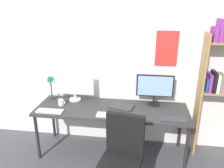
% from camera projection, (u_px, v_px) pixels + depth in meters
% --- Properties ---
extents(wall_back, '(4.56, 0.11, 2.60)m').
position_uv_depth(wall_back, '(115.00, 63.00, 3.36)').
color(wall_back, silver).
rests_on(wall_back, ground_plane).
extents(desk, '(2.16, 0.68, 0.74)m').
position_uv_depth(desk, '(112.00, 111.00, 3.17)').
color(desk, '#333333').
rests_on(desk, ground_plane).
extents(office_chair, '(0.52, 0.52, 0.99)m').
position_uv_depth(office_chair, '(122.00, 165.00, 2.53)').
color(office_chair, '#2D2D33').
rests_on(office_chair, ground_plane).
extents(monitor_left, '(0.59, 0.18, 0.40)m').
position_uv_depth(monitor_left, '(74.00, 86.00, 3.35)').
color(monitor_left, silver).
rests_on(monitor_left, desk).
extents(monitor_right, '(0.53, 0.18, 0.46)m').
position_uv_depth(monitor_right, '(155.00, 88.00, 3.18)').
color(monitor_right, black).
rests_on(monitor_right, desk).
extents(desk_lamp, '(0.11, 0.16, 0.42)m').
position_uv_depth(desk_lamp, '(50.00, 82.00, 3.38)').
color(desk_lamp, '#333333').
rests_on(desk_lamp, desk).
extents(keyboard_left, '(0.37, 0.13, 0.02)m').
position_uv_depth(keyboard_left, '(50.00, 111.00, 3.05)').
color(keyboard_left, silver).
rests_on(keyboard_left, desk).
extents(keyboard_center, '(0.33, 0.13, 0.02)m').
position_uv_depth(keyboard_center, '(109.00, 115.00, 2.94)').
color(keyboard_center, silver).
rests_on(keyboard_center, desk).
extents(keyboard_right, '(0.35, 0.13, 0.02)m').
position_uv_depth(keyboard_right, '(173.00, 119.00, 2.83)').
color(keyboard_right, '#38383D').
rests_on(keyboard_right, desk).
extents(computer_mouse, '(0.06, 0.10, 0.03)m').
position_uv_depth(computer_mouse, '(126.00, 115.00, 2.93)').
color(computer_mouse, '#38383D').
rests_on(computer_mouse, desk).
extents(laptop_closed, '(0.36, 0.29, 0.02)m').
position_uv_depth(laptop_closed, '(122.00, 107.00, 3.17)').
color(laptop_closed, '#2D2D2D').
rests_on(laptop_closed, desk).
extents(coffee_mug, '(0.11, 0.08, 0.09)m').
position_uv_depth(coffee_mug, '(61.00, 102.00, 3.23)').
color(coffee_mug, white).
rests_on(coffee_mug, desk).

